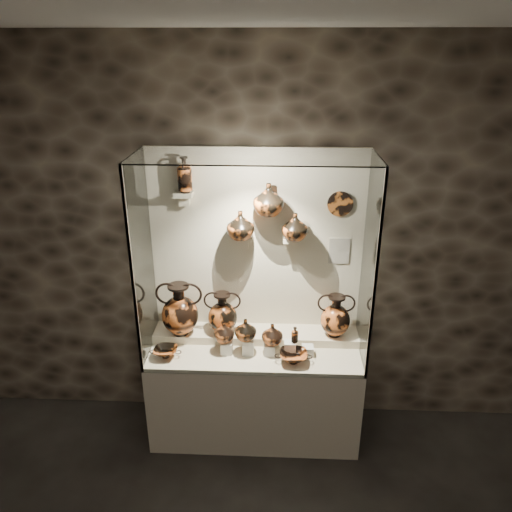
{
  "coord_description": "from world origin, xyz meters",
  "views": [
    {
      "loc": [
        0.17,
        -1.2,
        3.11
      ],
      "look_at": [
        0.01,
        2.27,
        1.62
      ],
      "focal_mm": 35.0,
      "sensor_mm": 36.0,
      "label": 1
    }
  ],
  "objects_px": {
    "amphora_left": "(180,309)",
    "jug_c": "(272,334)",
    "jug_a": "(224,332)",
    "ovoid_vase_a": "(240,225)",
    "ovoid_vase_c": "(295,226)",
    "amphora_mid": "(223,313)",
    "kylix_right": "(293,356)",
    "kylix_left": "(166,352)",
    "jug_b": "(246,329)",
    "lekythos_tall": "(185,173)",
    "ovoid_vase_b": "(268,199)",
    "lekythos_small": "(295,334)",
    "amphora_right": "(336,315)"
  },
  "relations": [
    {
      "from": "amphora_mid",
      "to": "kylix_right",
      "type": "distance_m",
      "value": 0.68
    },
    {
      "from": "amphora_left",
      "to": "kylix_right",
      "type": "height_order",
      "value": "amphora_left"
    },
    {
      "from": "kylix_left",
      "to": "amphora_mid",
      "type": "bearing_deg",
      "value": 33.18
    },
    {
      "from": "amphora_mid",
      "to": "kylix_left",
      "type": "height_order",
      "value": "amphora_mid"
    },
    {
      "from": "jug_b",
      "to": "jug_a",
      "type": "bearing_deg",
      "value": 161.97
    },
    {
      "from": "kylix_right",
      "to": "ovoid_vase_a",
      "type": "relative_size",
      "value": 1.24
    },
    {
      "from": "ovoid_vase_a",
      "to": "amphora_mid",
      "type": "bearing_deg",
      "value": -158.92
    },
    {
      "from": "ovoid_vase_c",
      "to": "amphora_mid",
      "type": "bearing_deg",
      "value": -153.25
    },
    {
      "from": "lekythos_tall",
      "to": "jug_b",
      "type": "bearing_deg",
      "value": -18.81
    },
    {
      "from": "jug_a",
      "to": "ovoid_vase_a",
      "type": "height_order",
      "value": "ovoid_vase_a"
    },
    {
      "from": "jug_b",
      "to": "lekythos_small",
      "type": "distance_m",
      "value": 0.39
    },
    {
      "from": "amphora_right",
      "to": "ovoid_vase_b",
      "type": "relative_size",
      "value": 1.49
    },
    {
      "from": "kylix_right",
      "to": "lekythos_tall",
      "type": "bearing_deg",
      "value": 160.22
    },
    {
      "from": "lekythos_small",
      "to": "ovoid_vase_c",
      "type": "distance_m",
      "value": 0.83
    },
    {
      "from": "amphora_left",
      "to": "jug_c",
      "type": "height_order",
      "value": "amphora_left"
    },
    {
      "from": "kylix_left",
      "to": "kylix_right",
      "type": "bearing_deg",
      "value": -1.21
    },
    {
      "from": "jug_a",
      "to": "kylix_right",
      "type": "height_order",
      "value": "jug_a"
    },
    {
      "from": "ovoid_vase_b",
      "to": "jug_c",
      "type": "bearing_deg",
      "value": -66.79
    },
    {
      "from": "ovoid_vase_b",
      "to": "ovoid_vase_c",
      "type": "relative_size",
      "value": 1.16
    },
    {
      "from": "kylix_left",
      "to": "lekythos_tall",
      "type": "relative_size",
      "value": 0.8
    },
    {
      "from": "jug_b",
      "to": "jug_c",
      "type": "distance_m",
      "value": 0.21
    },
    {
      "from": "amphora_left",
      "to": "amphora_right",
      "type": "distance_m",
      "value": 1.26
    },
    {
      "from": "lekythos_small",
      "to": "lekythos_tall",
      "type": "bearing_deg",
      "value": 138.15
    },
    {
      "from": "jug_c",
      "to": "kylix_left",
      "type": "xyz_separation_m",
      "value": [
        -0.83,
        -0.09,
        -0.13
      ]
    },
    {
      "from": "amphora_left",
      "to": "jug_b",
      "type": "distance_m",
      "value": 0.57
    },
    {
      "from": "amphora_left",
      "to": "kylix_right",
      "type": "xyz_separation_m",
      "value": [
        0.92,
        -0.27,
        -0.24
      ]
    },
    {
      "from": "amphora_right",
      "to": "ovoid_vase_a",
      "type": "bearing_deg",
      "value": -171.23
    },
    {
      "from": "amphora_right",
      "to": "ovoid_vase_b",
      "type": "bearing_deg",
      "value": -171.35
    },
    {
      "from": "kylix_left",
      "to": "ovoid_vase_b",
      "type": "relative_size",
      "value": 0.99
    },
    {
      "from": "amphora_mid",
      "to": "ovoid_vase_a",
      "type": "distance_m",
      "value": 0.77
    },
    {
      "from": "jug_a",
      "to": "lekythos_tall",
      "type": "height_order",
      "value": "lekythos_tall"
    },
    {
      "from": "jug_c",
      "to": "ovoid_vase_c",
      "type": "relative_size",
      "value": 0.84
    },
    {
      "from": "amphora_right",
      "to": "lekythos_small",
      "type": "relative_size",
      "value": 2.4
    },
    {
      "from": "amphora_left",
      "to": "amphora_mid",
      "type": "xyz_separation_m",
      "value": [
        0.34,
        0.04,
        -0.04
      ]
    },
    {
      "from": "ovoid_vase_a",
      "to": "ovoid_vase_b",
      "type": "bearing_deg",
      "value": 4.82
    },
    {
      "from": "amphora_left",
      "to": "ovoid_vase_a",
      "type": "distance_m",
      "value": 0.86
    },
    {
      "from": "jug_b",
      "to": "kylix_left",
      "type": "distance_m",
      "value": 0.65
    },
    {
      "from": "kylix_right",
      "to": "amphora_mid",
      "type": "bearing_deg",
      "value": 157.31
    },
    {
      "from": "amphora_left",
      "to": "lekythos_tall",
      "type": "height_order",
      "value": "lekythos_tall"
    },
    {
      "from": "amphora_right",
      "to": "jug_b",
      "type": "bearing_deg",
      "value": -153.23
    },
    {
      "from": "jug_c",
      "to": "ovoid_vase_b",
      "type": "relative_size",
      "value": 0.72
    },
    {
      "from": "amphora_mid",
      "to": "amphora_right",
      "type": "relative_size",
      "value": 1.0
    },
    {
      "from": "jug_a",
      "to": "ovoid_vase_a",
      "type": "xyz_separation_m",
      "value": [
        0.12,
        0.22,
        0.81
      ]
    },
    {
      "from": "kylix_left",
      "to": "lekythos_tall",
      "type": "distance_m",
      "value": 1.4
    },
    {
      "from": "amphora_left",
      "to": "jug_c",
      "type": "xyz_separation_m",
      "value": [
        0.75,
        -0.15,
        -0.12
      ]
    },
    {
      "from": "ovoid_vase_a",
      "to": "jug_c",
      "type": "bearing_deg",
      "value": -33.48
    },
    {
      "from": "jug_b",
      "to": "kylix_left",
      "type": "xyz_separation_m",
      "value": [
        -0.62,
        -0.08,
        -0.17
      ]
    },
    {
      "from": "lekythos_tall",
      "to": "ovoid_vase_b",
      "type": "bearing_deg",
      "value": 7.13
    },
    {
      "from": "amphora_right",
      "to": "ovoid_vase_c",
      "type": "height_order",
      "value": "ovoid_vase_c"
    },
    {
      "from": "jug_a",
      "to": "kylix_right",
      "type": "relative_size",
      "value": 0.62
    }
  ]
}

